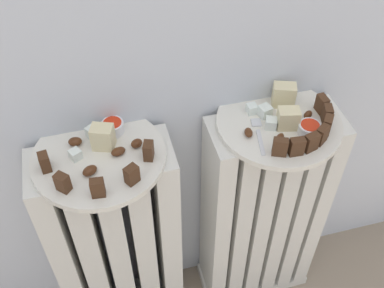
% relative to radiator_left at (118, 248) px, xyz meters
% --- Properties ---
extents(radiator_left, '(0.30, 0.13, 0.63)m').
position_rel_radiator_left_xyz_m(radiator_left, '(0.00, 0.00, 0.00)').
color(radiator_left, silver).
rests_on(radiator_left, ground_plane).
extents(radiator_right, '(0.30, 0.13, 0.63)m').
position_rel_radiator_left_xyz_m(radiator_right, '(0.37, 0.00, 0.00)').
color(radiator_right, silver).
rests_on(radiator_right, ground_plane).
extents(plate_left, '(0.26, 0.26, 0.01)m').
position_rel_radiator_left_xyz_m(plate_left, '(-0.00, 0.00, 0.33)').
color(plate_left, silver).
rests_on(plate_left, radiator_left).
extents(plate_right, '(0.26, 0.26, 0.01)m').
position_rel_radiator_left_xyz_m(plate_right, '(0.37, 0.00, 0.33)').
color(plate_right, silver).
rests_on(plate_right, radiator_right).
extents(dark_cake_slice_left_0, '(0.02, 0.03, 0.04)m').
position_rel_radiator_left_xyz_m(dark_cake_slice_left_0, '(-0.10, -0.01, 0.35)').
color(dark_cake_slice_left_0, '#472B19').
rests_on(dark_cake_slice_left_0, plate_left).
extents(dark_cake_slice_left_1, '(0.03, 0.03, 0.04)m').
position_rel_radiator_left_xyz_m(dark_cake_slice_left_1, '(-0.07, -0.07, 0.35)').
color(dark_cake_slice_left_1, '#472B19').
rests_on(dark_cake_slice_left_1, plate_left).
extents(dark_cake_slice_left_2, '(0.03, 0.02, 0.04)m').
position_rel_radiator_left_xyz_m(dark_cake_slice_left_2, '(-0.01, -0.10, 0.35)').
color(dark_cake_slice_left_2, '#472B19').
rests_on(dark_cake_slice_left_2, plate_left).
extents(dark_cake_slice_left_3, '(0.03, 0.03, 0.04)m').
position_rel_radiator_left_xyz_m(dark_cake_slice_left_3, '(0.05, -0.08, 0.35)').
color(dark_cake_slice_left_3, '#472B19').
rests_on(dark_cake_slice_left_3, plate_left).
extents(dark_cake_slice_left_4, '(0.02, 0.03, 0.04)m').
position_rel_radiator_left_xyz_m(dark_cake_slice_left_4, '(0.09, -0.03, 0.35)').
color(dark_cake_slice_left_4, '#472B19').
rests_on(dark_cake_slice_left_4, plate_left).
extents(marble_cake_slice_left_0, '(0.05, 0.04, 0.05)m').
position_rel_radiator_left_xyz_m(marble_cake_slice_left_0, '(0.01, 0.02, 0.36)').
color(marble_cake_slice_left_0, beige).
rests_on(marble_cake_slice_left_0, plate_left).
extents(turkish_delight_left_0, '(0.03, 0.03, 0.02)m').
position_rel_radiator_left_xyz_m(turkish_delight_left_0, '(-0.00, 0.05, 0.35)').
color(turkish_delight_left_0, white).
rests_on(turkish_delight_left_0, plate_left).
extents(turkish_delight_left_1, '(0.03, 0.03, 0.02)m').
position_rel_radiator_left_xyz_m(turkish_delight_left_1, '(-0.04, 0.00, 0.34)').
color(turkish_delight_left_1, white).
rests_on(turkish_delight_left_1, plate_left).
extents(medjool_date_left_0, '(0.03, 0.03, 0.02)m').
position_rel_radiator_left_xyz_m(medjool_date_left_0, '(0.07, 0.00, 0.34)').
color(medjool_date_left_0, '#4C2814').
rests_on(medjool_date_left_0, plate_left).
extents(medjool_date_left_1, '(0.03, 0.03, 0.01)m').
position_rel_radiator_left_xyz_m(medjool_date_left_1, '(0.04, -0.01, 0.34)').
color(medjool_date_left_1, '#4C2814').
rests_on(medjool_date_left_1, plate_left).
extents(medjool_date_left_2, '(0.03, 0.02, 0.02)m').
position_rel_radiator_left_xyz_m(medjool_date_left_2, '(-0.04, 0.04, 0.34)').
color(medjool_date_left_2, '#4C2814').
rests_on(medjool_date_left_2, plate_left).
extents(medjool_date_left_3, '(0.03, 0.03, 0.02)m').
position_rel_radiator_left_xyz_m(medjool_date_left_3, '(-0.02, -0.04, 0.34)').
color(medjool_date_left_3, '#4C2814').
rests_on(medjool_date_left_3, plate_left).
extents(jam_bowl_left, '(0.04, 0.04, 0.02)m').
position_rel_radiator_left_xyz_m(jam_bowl_left, '(0.04, 0.06, 0.35)').
color(jam_bowl_left, white).
rests_on(jam_bowl_left, plate_left).
extents(dark_cake_slice_right_0, '(0.03, 0.03, 0.04)m').
position_rel_radiator_left_xyz_m(dark_cake_slice_right_0, '(0.33, -0.09, 0.35)').
color(dark_cake_slice_right_0, '#472B19').
rests_on(dark_cake_slice_right_0, plate_right).
extents(dark_cake_slice_right_1, '(0.03, 0.02, 0.04)m').
position_rel_radiator_left_xyz_m(dark_cake_slice_right_1, '(0.36, -0.09, 0.35)').
color(dark_cake_slice_right_1, '#472B19').
rests_on(dark_cake_slice_right_1, plate_right).
extents(dark_cake_slice_right_2, '(0.03, 0.02, 0.04)m').
position_rel_radiator_left_xyz_m(dark_cake_slice_right_2, '(0.40, -0.09, 0.35)').
color(dark_cake_slice_right_2, '#472B19').
rests_on(dark_cake_slice_right_2, plate_right).
extents(dark_cake_slice_right_3, '(0.03, 0.03, 0.04)m').
position_rel_radiator_left_xyz_m(dark_cake_slice_right_3, '(0.42, -0.08, 0.35)').
color(dark_cake_slice_right_3, '#472B19').
rests_on(dark_cake_slice_right_3, plate_right).
extents(dark_cake_slice_right_4, '(0.03, 0.03, 0.04)m').
position_rel_radiator_left_xyz_m(dark_cake_slice_right_4, '(0.45, -0.05, 0.35)').
color(dark_cake_slice_right_4, '#472B19').
rests_on(dark_cake_slice_right_4, plate_right).
extents(dark_cake_slice_right_5, '(0.02, 0.03, 0.04)m').
position_rel_radiator_left_xyz_m(dark_cake_slice_right_5, '(0.46, -0.03, 0.35)').
color(dark_cake_slice_right_5, '#472B19').
rests_on(dark_cake_slice_right_5, plate_right).
extents(dark_cake_slice_right_6, '(0.02, 0.03, 0.04)m').
position_rel_radiator_left_xyz_m(dark_cake_slice_right_6, '(0.46, 0.01, 0.35)').
color(dark_cake_slice_right_6, '#472B19').
rests_on(dark_cake_slice_right_6, plate_right).
extents(marble_cake_slice_right_0, '(0.05, 0.04, 0.04)m').
position_rel_radiator_left_xyz_m(marble_cake_slice_right_0, '(0.38, -0.02, 0.36)').
color(marble_cake_slice_right_0, beige).
rests_on(marble_cake_slice_right_0, plate_right).
extents(marble_cake_slice_right_1, '(0.05, 0.04, 0.05)m').
position_rel_radiator_left_xyz_m(marble_cake_slice_right_1, '(0.40, 0.05, 0.36)').
color(marble_cake_slice_right_1, beige).
rests_on(marble_cake_slice_right_1, plate_right).
extents(turkish_delight_right_0, '(0.02, 0.02, 0.02)m').
position_rel_radiator_left_xyz_m(turkish_delight_right_0, '(0.32, 0.04, 0.34)').
color(turkish_delight_right_0, white).
rests_on(turkish_delight_right_0, plate_right).
extents(turkish_delight_right_1, '(0.03, 0.03, 0.02)m').
position_rel_radiator_left_xyz_m(turkish_delight_right_1, '(0.35, -0.01, 0.34)').
color(turkish_delight_right_1, white).
rests_on(turkish_delight_right_1, plate_right).
extents(turkish_delight_right_2, '(0.03, 0.03, 0.02)m').
position_rel_radiator_left_xyz_m(turkish_delight_right_2, '(0.35, 0.02, 0.35)').
color(turkish_delight_right_2, white).
rests_on(turkish_delight_right_2, plate_right).
extents(medjool_date_right_0, '(0.03, 0.03, 0.01)m').
position_rel_radiator_left_xyz_m(medjool_date_right_0, '(0.35, -0.05, 0.34)').
color(medjool_date_right_0, '#4C2814').
rests_on(medjool_date_right_0, plate_right).
extents(medjool_date_right_1, '(0.02, 0.03, 0.01)m').
position_rel_radiator_left_xyz_m(medjool_date_right_1, '(0.29, -0.02, 0.34)').
color(medjool_date_right_1, '#4C2814').
rests_on(medjool_date_right_1, plate_right).
extents(medjool_date_right_2, '(0.03, 0.02, 0.02)m').
position_rel_radiator_left_xyz_m(medjool_date_right_2, '(0.43, -0.01, 0.34)').
color(medjool_date_right_2, '#4C2814').
rests_on(medjool_date_right_2, plate_right).
extents(jam_bowl_right, '(0.05, 0.05, 0.02)m').
position_rel_radiator_left_xyz_m(jam_bowl_right, '(0.41, -0.05, 0.35)').
color(jam_bowl_right, white).
rests_on(jam_bowl_right, plate_right).
extents(fork, '(0.03, 0.10, 0.00)m').
position_rel_radiator_left_xyz_m(fork, '(0.32, -0.03, 0.34)').
color(fork, silver).
rests_on(fork, plate_right).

